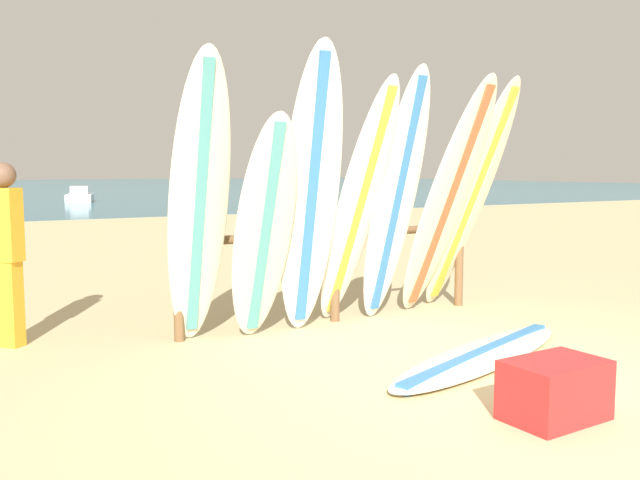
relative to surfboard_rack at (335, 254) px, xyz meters
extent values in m
plane|color=#CCB784|center=(0.03, -2.77, -0.67)|extent=(120.00, 120.00, 0.00)
cylinder|color=brown|center=(-1.58, 0.00, -0.16)|extent=(0.09, 0.09, 1.01)
cylinder|color=brown|center=(0.00, 0.00, -0.16)|extent=(0.09, 0.09, 1.01)
cylinder|color=brown|center=(1.58, 0.00, -0.16)|extent=(0.09, 0.09, 1.01)
cylinder|color=brown|center=(0.00, 0.00, 0.19)|extent=(3.26, 0.08, 0.08)
ellipsoid|color=beige|center=(-1.48, -0.28, 0.56)|extent=(0.53, 0.71, 2.46)
cube|color=teal|center=(-1.48, -0.28, 0.56)|extent=(0.10, 0.67, 2.27)
ellipsoid|color=beige|center=(-0.96, -0.43, 0.31)|extent=(0.56, 0.71, 1.96)
cube|color=teal|center=(-0.96, -0.43, 0.31)|extent=(0.11, 0.66, 1.81)
ellipsoid|color=silver|center=(-0.51, -0.44, 0.61)|extent=(0.62, 0.80, 2.57)
cube|color=#3372B2|center=(-0.51, -0.44, 0.61)|extent=(0.18, 0.70, 2.37)
ellipsoid|color=white|center=(0.03, -0.36, 0.49)|extent=(0.56, 1.10, 2.31)
cube|color=gold|center=(0.03, -0.36, 0.49)|extent=(0.17, 0.99, 2.13)
ellipsoid|color=white|center=(0.45, -0.37, 0.55)|extent=(0.58, 0.83, 2.44)
cube|color=#3372B2|center=(0.45, -0.37, 0.55)|extent=(0.16, 0.74, 2.25)
ellipsoid|color=beige|center=(1.03, -0.44, 0.52)|extent=(0.71, 1.19, 2.38)
cube|color=#CC5933|center=(1.03, -0.44, 0.52)|extent=(0.24, 1.05, 2.19)
ellipsoid|color=beige|center=(1.46, -0.29, 0.53)|extent=(0.71, 1.21, 2.40)
cube|color=gold|center=(1.46, -0.29, 0.53)|extent=(0.27, 1.06, 2.21)
ellipsoid|color=beige|center=(0.32, -1.72, -0.64)|extent=(2.52, 1.38, 0.07)
cube|color=#3372B2|center=(0.32, -1.72, -0.64)|extent=(2.17, 0.88, 0.08)
cube|color=gold|center=(-2.87, 0.53, -0.31)|extent=(0.24, 0.24, 0.73)
cube|color=gold|center=(-2.87, 0.53, 0.36)|extent=(0.29, 0.29, 0.61)
sphere|color=brown|center=(-2.87, 0.53, 0.77)|extent=(0.21, 0.21, 0.21)
cube|color=silver|center=(2.30, 26.54, -0.49)|extent=(1.64, 2.58, 0.35)
cube|color=silver|center=(2.30, 26.54, -0.13)|extent=(0.95, 1.02, 0.36)
cube|color=red|center=(-0.20, -2.91, -0.49)|extent=(0.62, 0.43, 0.36)
camera|label=1|loc=(-3.36, -5.65, 0.83)|focal=38.13mm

